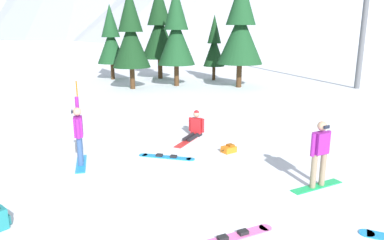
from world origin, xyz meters
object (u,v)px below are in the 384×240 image
(backpack_teal, at_px, (1,218))
(pine_tree_tall, at_px, (131,34))
(backpack_orange, at_px, (229,149))
(trail_marker_pole, at_px, (78,101))
(pine_tree_short, at_px, (159,28))
(pine_tree_twin, at_px, (111,39))
(snowboarder_background, at_px, (195,128))
(loose_snowboard_near_left, at_px, (166,157))
(pine_tree_young, at_px, (176,32))
(snowboarder_midground, at_px, (79,134))
(pine_tree_broad, at_px, (241,28))
(snowboarder_foreground, at_px, (320,153))
(pine_tree_leaning, at_px, (214,45))
(loose_snowboard_far_spare, at_px, (233,237))

(backpack_teal, relative_size, pine_tree_tall, 0.07)
(backpack_orange, distance_m, trail_marker_pole, 7.59)
(pine_tree_short, bearing_deg, pine_tree_twin, -172.75)
(backpack_teal, bearing_deg, snowboarder_background, 57.01)
(loose_snowboard_near_left, distance_m, backpack_teal, 5.18)
(pine_tree_tall, distance_m, pine_tree_young, 3.18)
(snowboarder_midground, xyz_separation_m, pine_tree_tall, (-0.40, 13.90, 2.62))
(pine_tree_twin, bearing_deg, pine_tree_broad, -23.42)
(snowboarder_background, bearing_deg, pine_tree_short, 98.32)
(pine_tree_broad, distance_m, pine_tree_young, 4.37)
(snowboarder_foreground, bearing_deg, pine_tree_twin, 114.30)
(snowboarder_foreground, distance_m, trail_marker_pole, 10.78)
(snowboarder_midground, bearing_deg, pine_tree_tall, 91.64)
(snowboarder_background, relative_size, trail_marker_pole, 1.00)
(snowboarder_foreground, bearing_deg, pine_tree_leaning, 93.43)
(pine_tree_broad, bearing_deg, trail_marker_pole, -132.71)
(backpack_orange, bearing_deg, pine_tree_leaning, 87.35)
(pine_tree_leaning, bearing_deg, snowboarder_midground, -106.62)
(loose_snowboard_far_spare, relative_size, backpack_orange, 3.22)
(snowboarder_midground, distance_m, pine_tree_young, 15.62)
(snowboarder_background, xyz_separation_m, loose_snowboard_near_left, (-0.95, -2.25, -0.32))
(snowboarder_foreground, xyz_separation_m, pine_tree_broad, (0.29, 16.20, 3.06))
(snowboarder_midground, height_order, snowboarder_background, snowboarder_midground)
(pine_tree_twin, relative_size, pine_tree_leaning, 1.16)
(pine_tree_broad, relative_size, pine_tree_tall, 1.12)
(snowboarder_foreground, relative_size, pine_tree_short, 0.24)
(pine_tree_tall, xyz_separation_m, pine_tree_twin, (-2.23, 4.66, -0.43))
(loose_snowboard_far_spare, xyz_separation_m, pine_tree_leaning, (1.29, 21.97, 2.68))
(backpack_orange, bearing_deg, pine_tree_tall, 111.07)
(backpack_teal, bearing_deg, pine_tree_short, 85.60)
(pine_tree_young, height_order, pine_tree_short, pine_tree_short)
(snowboarder_background, relative_size, pine_tree_twin, 0.30)
(snowboarder_foreground, distance_m, snowboarder_background, 5.47)
(trail_marker_pole, xyz_separation_m, pine_tree_short, (2.69, 13.67, 3.12))
(loose_snowboard_near_left, xyz_separation_m, backpack_orange, (2.03, 0.47, 0.09))
(pine_tree_broad, relative_size, pine_tree_short, 1.00)
(pine_tree_tall, distance_m, pine_tree_twin, 5.19)
(snowboarder_foreground, relative_size, backpack_teal, 3.70)
(snowboarder_midground, height_order, pine_tree_tall, pine_tree_tall)
(pine_tree_broad, bearing_deg, pine_tree_tall, -175.49)
(pine_tree_broad, height_order, pine_tree_young, pine_tree_broad)
(pine_tree_young, xyz_separation_m, pine_tree_short, (-1.41, 3.88, 0.31))
(snowboarder_foreground, xyz_separation_m, pine_tree_leaning, (-1.18, 19.67, 1.78))
(snowboarder_foreground, xyz_separation_m, backpack_orange, (-1.96, 2.72, -0.81))
(pine_tree_broad, bearing_deg, backpack_teal, -112.46)
(loose_snowboard_far_spare, relative_size, pine_tree_young, 0.26)
(loose_snowboard_far_spare, xyz_separation_m, pine_tree_tall, (-4.47, 17.93, 3.55))
(snowboarder_midground, relative_size, trail_marker_pole, 1.15)
(snowboarder_foreground, distance_m, snowboarder_midground, 6.76)
(trail_marker_pole, bearing_deg, pine_tree_broad, 47.29)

